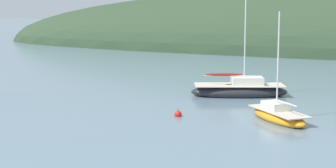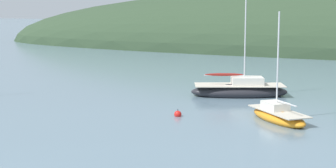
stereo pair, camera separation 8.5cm
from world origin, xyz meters
name	(u,v)px [view 1 (the left image)]	position (x,y,z in m)	size (l,w,h in m)	color
sailboat_white_near	(278,115)	(8.15, 16.50, 0.31)	(4.45, 4.73, 6.38)	orange
sailboat_red_portside	(240,90)	(4.08, 23.90, 0.42)	(7.38, 4.71, 9.33)	#232328
mooring_buoy_outer	(178,114)	(2.38, 15.54, 0.12)	(0.44, 0.44, 0.54)	red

